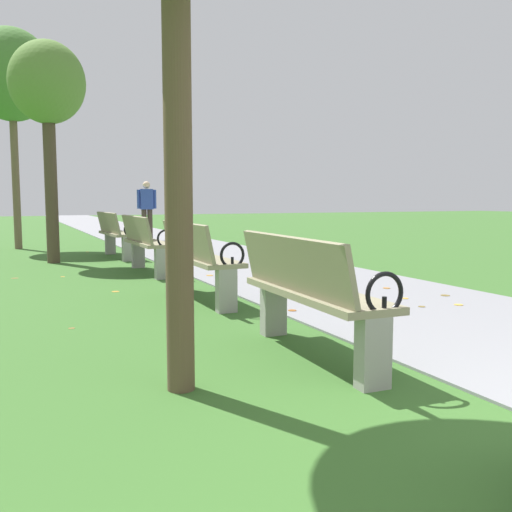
% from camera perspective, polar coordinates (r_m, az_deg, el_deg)
% --- Properties ---
extents(paved_walkway, '(2.86, 44.00, 0.02)m').
position_cam_1_polar(paved_walkway, '(19.28, -12.45, 2.29)').
color(paved_walkway, gray).
rests_on(paved_walkway, ground).
extents(park_bench_2, '(0.52, 1.61, 0.90)m').
position_cam_1_polar(park_bench_2, '(4.07, 5.41, -3.71)').
color(park_bench_2, gray).
rests_on(park_bench_2, ground).
extents(park_bench_3, '(0.48, 1.60, 0.90)m').
position_cam_1_polar(park_bench_3, '(6.37, -5.89, -0.26)').
color(park_bench_3, gray).
rests_on(park_bench_3, ground).
extents(park_bench_4, '(0.49, 1.61, 0.90)m').
position_cam_1_polar(park_bench_4, '(8.87, -11.18, 1.37)').
color(park_bench_4, gray).
rests_on(park_bench_4, ground).
extents(park_bench_5, '(0.55, 1.62, 0.90)m').
position_cam_1_polar(park_bench_5, '(11.38, -14.11, 2.27)').
color(park_bench_5, gray).
rests_on(park_bench_5, ground).
extents(tree_3, '(1.32, 1.32, 3.93)m').
position_cam_1_polar(tree_3, '(10.94, -20.47, 15.76)').
color(tree_3, '#4C3D2D').
rests_on(tree_3, ground).
extents(tree_4, '(1.89, 1.89, 4.99)m').
position_cam_1_polar(tree_4, '(14.36, -23.66, 16.45)').
color(tree_4, brown).
rests_on(tree_4, ground).
extents(pedestrian_walking, '(0.53, 0.25, 1.62)m').
position_cam_1_polar(pedestrian_walking, '(15.79, -11.06, 4.89)').
color(pedestrian_walking, '#3D3328').
rests_on(pedestrian_walking, paved_walkway).
extents(scattered_leaves, '(4.97, 13.66, 0.02)m').
position_cam_1_polar(scattered_leaves, '(7.84, -0.08, -2.53)').
color(scattered_leaves, '#BC842D').
rests_on(scattered_leaves, ground).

